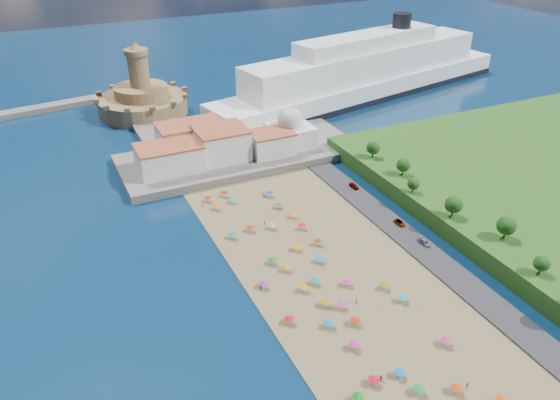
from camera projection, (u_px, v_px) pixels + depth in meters
ground at (306, 270)px, 146.44m from camera, size 700.00×700.00×0.00m
terrace at (240, 156)px, 206.95m from camera, size 90.00×36.00×3.00m
jetty at (160, 134)px, 226.52m from camera, size 18.00×70.00×2.40m
waterfront_buildings at (206, 145)px, 199.49m from camera, size 57.00×29.00×11.00m
domed_building at (290, 130)px, 209.13m from camera, size 16.00×16.00×15.00m
fortress at (142, 100)px, 247.47m from camera, size 40.00×40.00×32.40m
cruise_ship at (365, 74)px, 266.57m from camera, size 172.99×59.13×37.48m
beach_parasols at (326, 291)px, 135.47m from camera, size 31.31×113.31×2.20m
beachgoers at (293, 273)px, 143.40m from camera, size 27.70×99.77×1.84m
parked_cars at (389, 214)px, 169.52m from camera, size 2.02×42.24×1.45m
hillside_trees at (479, 219)px, 150.83m from camera, size 11.53×105.29×6.76m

